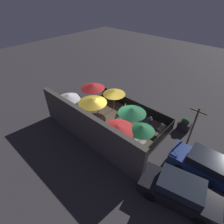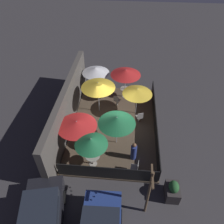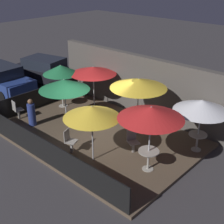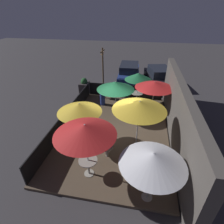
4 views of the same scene
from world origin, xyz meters
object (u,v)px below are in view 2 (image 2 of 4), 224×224
Objects in this scene: patio_umbrella_2 at (126,72)px; patio_umbrella_6 at (77,124)px; patron_0 at (134,152)px; dining_table_1 at (93,157)px; patio_umbrella_1 at (91,142)px; patio_umbrella_0 at (96,70)px; planter_box at (173,191)px; light_post at (149,191)px; parked_car_1 at (41,222)px; patio_umbrella_3 at (137,91)px; dining_table_0 at (96,85)px; patio_umbrella_4 at (117,120)px; dining_table_2 at (125,90)px; patio_umbrella_5 at (98,85)px; patio_chair_0 at (139,117)px; patio_chair_1 at (136,167)px; patio_chair_2 at (117,100)px.

patio_umbrella_6 is at bearing 154.47° from patio_umbrella_2.
patio_umbrella_6 reaches higher than patron_0.
patio_umbrella_2 is 2.90× the size of dining_table_1.
patio_umbrella_1 reaches higher than dining_table_1.
patio_umbrella_0 is 0.93× the size of patio_umbrella_6.
planter_box is 0.35× the size of light_post.
planter_box is at bearing -82.06° from parked_car_1.
patron_0 is (-3.98, 0.10, -1.36)m from patio_umbrella_3.
patio_umbrella_6 is 6.02m from dining_table_0.
planter_box is at bearing -117.27° from patio_umbrella_6.
patron_0 is (-0.60, -3.28, -1.35)m from patio_umbrella_6.
patio_umbrella_6 is (-0.49, 2.21, 0.01)m from patio_umbrella_4.
light_post is 4.83m from parked_car_1.
planter_box is (-7.94, -2.76, -0.20)m from dining_table_2.
patio_umbrella_5 is 3.08m from dining_table_2.
planter_box is at bearing -136.44° from patio_umbrella_4.
patio_umbrella_3 is at bearing -7.62° from patio_chair_0.
patio_chair_1 is (-4.98, -0.03, -1.43)m from patio_umbrella_3.
patio_chair_1 reaches higher than patio_chair_2.
patio_umbrella_1 is at bearing 167.00° from patio_umbrella_2.
patio_umbrella_6 is 4.02m from patio_chair_1.
dining_table_1 is (-7.08, -0.81, 0.07)m from dining_table_0.
planter_box is 0.26× the size of parked_car_1.
patio_umbrella_2 is at bearing -42.84° from patio_umbrella_5.
patio_umbrella_0 is 2.26× the size of patio_chair_1.
patio_umbrella_6 is (1.23, 1.01, -0.01)m from patio_umbrella_1.
planter_box is (-7.94, -2.76, -1.81)m from patio_umbrella_2.
patio_umbrella_0 reaches higher than planter_box.
patio_umbrella_3 is 9.28m from parked_car_1.
patio_umbrella_6 is 2.73× the size of dining_table_1.
patio_chair_0 is (-3.47, -3.42, -1.36)m from patio_umbrella_0.
patron_0 reaches higher than dining_table_2.
planter_box is (-6.06, -4.50, -1.89)m from patio_umbrella_5.
patio_umbrella_2 is (6.46, -1.49, 0.26)m from patio_umbrella_1.
patron_0 is at bearing -139.29° from patio_chair_2.
light_post is (-8.84, -1.41, 1.16)m from dining_table_2.
dining_table_0 is at bearing 6.51° from patio_umbrella_1.
light_post is at bearing 161.25° from patio_chair_0.
patio_umbrella_6 reaches higher than patio_umbrella_0.
patio_umbrella_4 is 2.36× the size of patio_chair_1.
patio_chair_1 is at bearing -179.69° from patio_umbrella_3.
patio_chair_2 is at bearing 3.89° from patio_umbrella_4.
light_post reaches higher than patio_chair_0.
patio_chair_2 is 0.79× the size of planter_box.
dining_table_0 is 0.56× the size of patron_0.
dining_table_2 is at bearing 120.88° from patron_0.
patio_umbrella_5 reaches higher than dining_table_1.
patio_umbrella_0 is 1.84× the size of planter_box.
patio_umbrella_2 is 3.18× the size of dining_table_2.
patio_umbrella_2 is 2.90m from dining_table_0.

